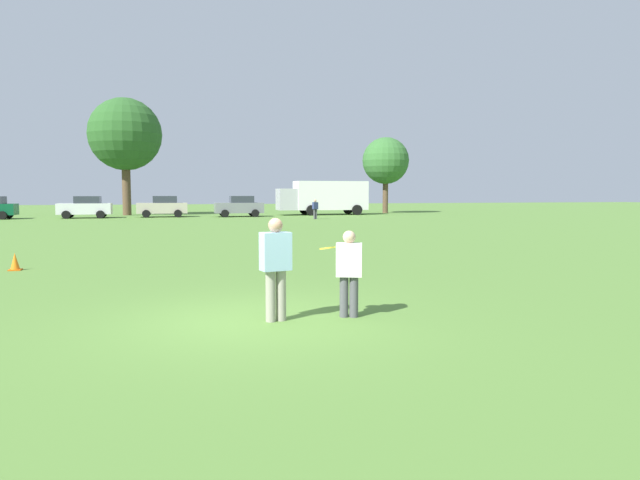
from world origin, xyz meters
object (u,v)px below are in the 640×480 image
traffic_cone (15,262)px  parked_car_mid_right (163,206)px  parked_car_near_right (239,206)px  box_truck (324,196)px  bystander_sideline_watcher (315,208)px  player_thrower (276,263)px  parked_car_center (85,207)px  player_defender (349,269)px  frisbee (327,248)px

traffic_cone → parked_car_mid_right: parked_car_mid_right is taller
parked_car_mid_right → parked_car_near_right: same height
box_truck → bystander_sideline_watcher: (-2.95, -8.27, -0.87)m
player_thrower → bystander_sideline_watcher: bearing=74.8°
parked_car_center → parked_car_mid_right: 6.19m
player_thrower → parked_car_near_right: (4.18, 41.15, -0.04)m
player_defender → traffic_cone: 10.68m
parked_car_mid_right → parked_car_near_right: 6.57m
player_defender → bystander_sideline_watcher: bystander_sideline_watcher is taller
parked_car_mid_right → frisbee: bearing=-85.6°
player_thrower → parked_car_near_right: parked_car_near_right is taller
frisbee → parked_car_near_right: (3.27, 41.09, -0.27)m
player_thrower → player_defender: size_ratio=1.15×
player_defender → bystander_sideline_watcher: size_ratio=0.95×
player_defender → parked_car_mid_right: parked_car_mid_right is taller
traffic_cone → parked_car_near_right: bearing=73.2°
player_thrower → player_defender: player_thrower is taller
box_truck → traffic_cone: bearing=-117.3°
bystander_sideline_watcher → frisbee: bearing=-103.8°
traffic_cone → bystander_sideline_watcher: 31.14m
traffic_cone → box_truck: (18.29, 35.37, 1.52)m
player_defender → frisbee: 0.52m
box_truck → parked_car_center: bearing=-175.1°
parked_car_near_right → box_truck: bearing=14.6°
player_thrower → parked_car_near_right: size_ratio=0.41×
player_thrower → bystander_sideline_watcher: size_ratio=1.10×
parked_car_near_right → parked_car_center: bearing=178.3°
bystander_sideline_watcher → parked_car_near_right: bearing=131.0°
parked_car_near_right → frisbee: bearing=-94.6°
player_thrower → box_truck: 45.07m
player_thrower → traffic_cone: 9.88m
parked_car_center → box_truck: (20.96, 1.79, 0.83)m
traffic_cone → box_truck: bearing=62.7°
frisbee → parked_car_mid_right: (-3.23, 41.97, -0.27)m
player_defender → bystander_sideline_watcher: bearing=76.8°
parked_car_center → parked_car_near_right: size_ratio=1.00×
traffic_cone → parked_car_mid_right: size_ratio=0.11×
parked_car_mid_right → parked_car_near_right: bearing=-7.7°
parked_car_near_right → box_truck: 8.59m
player_defender → bystander_sideline_watcher: (8.23, 35.06, 0.05)m
bystander_sideline_watcher → traffic_cone: bearing=-119.5°
box_truck → player_defender: bearing=-104.5°
frisbee → parked_car_center: size_ratio=0.07×
parked_car_center → box_truck: box_truck is taller
box_truck → bystander_sideline_watcher: 8.82m
player_thrower → parked_car_center: bearing=101.6°
player_defender → parked_car_mid_right: size_ratio=0.35×
box_truck → parked_car_near_right: bearing=-165.4°
player_defender → player_thrower: bearing=179.3°
parked_car_center → parked_car_mid_right: same height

